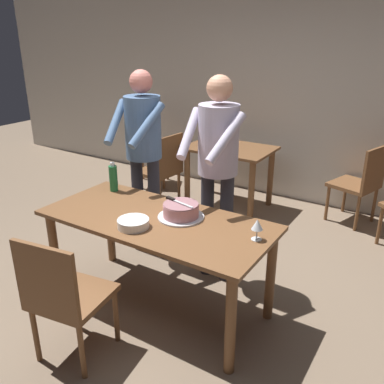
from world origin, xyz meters
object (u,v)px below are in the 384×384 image
at_px(cake_knife, 174,200).
at_px(person_standing_beside, 143,144).
at_px(main_dining_table, 157,232).
at_px(background_table, 229,160).
at_px(background_chair_0, 147,150).
at_px(background_chair_3, 361,182).
at_px(background_chair_2, 162,168).
at_px(person_cutting_cake, 217,159).
at_px(chair_near_side, 64,295).
at_px(cake_on_platter, 181,211).
at_px(plate_stack, 133,223).
at_px(wine_glass_near, 257,225).
at_px(water_bottle, 113,178).

xyz_separation_m(cake_knife, person_standing_beside, (-0.68, 0.51, 0.21)).
relative_size(main_dining_table, background_table, 1.72).
distance_m(background_chair_0, background_chair_3, 2.78).
bearing_deg(background_chair_2, person_cutting_cake, -37.90).
height_order(chair_near_side, background_chair_0, same).
distance_m(chair_near_side, background_table, 2.86).
distance_m(background_table, background_chair_3, 1.48).
relative_size(background_chair_0, background_chair_2, 1.00).
relative_size(chair_near_side, background_table, 0.90).
distance_m(cake_on_platter, person_standing_beside, 0.96).
height_order(cake_on_platter, background_chair_3, background_chair_3).
height_order(background_table, background_chair_2, background_chair_2).
bearing_deg(plate_stack, chair_near_side, -100.22).
bearing_deg(person_cutting_cake, cake_knife, -100.71).
distance_m(cake_knife, person_cutting_cake, 0.53).
bearing_deg(background_chair_2, main_dining_table, -54.87).
distance_m(cake_on_platter, wine_glass_near, 0.61).
bearing_deg(wine_glass_near, background_chair_2, 140.98).
bearing_deg(background_chair_3, chair_near_side, -109.59).
bearing_deg(cake_knife, person_standing_beside, 143.36).
height_order(cake_knife, person_standing_beside, person_standing_beside).
xyz_separation_m(background_chair_2, background_chair_3, (2.11, 0.76, 0.00)).
bearing_deg(cake_on_platter, water_bottle, 169.44).
relative_size(plate_stack, water_bottle, 0.88).
bearing_deg(person_cutting_cake, background_table, 113.52).
distance_m(plate_stack, person_cutting_cake, 0.88).
height_order(water_bottle, background_table, water_bottle).
relative_size(water_bottle, background_table, 0.25).
xyz_separation_m(main_dining_table, person_standing_beside, (-0.61, 0.63, 0.44)).
xyz_separation_m(cake_on_platter, wine_glass_near, (0.60, -0.02, 0.05)).
height_order(wine_glass_near, background_chair_3, background_chair_3).
height_order(chair_near_side, background_chair_2, same).
bearing_deg(wine_glass_near, background_chair_3, 84.41).
bearing_deg(background_chair_3, background_table, -167.83).
bearing_deg(wine_glass_near, background_chair_0, 140.98).
distance_m(cake_on_platter, background_table, 2.07).
bearing_deg(water_bottle, plate_stack, -37.47).
bearing_deg(background_chair_0, person_cutting_cake, -38.29).
xyz_separation_m(main_dining_table, cake_knife, (0.08, 0.12, 0.23)).
height_order(plate_stack, background_chair_0, background_chair_0).
bearing_deg(main_dining_table, background_chair_2, 125.13).
distance_m(cake_knife, plate_stack, 0.36).
bearing_deg(chair_near_side, person_cutting_cake, 77.14).
height_order(background_table, background_chair_0, background_chair_0).
xyz_separation_m(cake_on_platter, background_chair_3, (0.83, 2.27, -0.31)).
height_order(water_bottle, person_standing_beside, person_standing_beside).
height_order(main_dining_table, person_cutting_cake, person_cutting_cake).
distance_m(water_bottle, background_table, 1.85).
relative_size(cake_on_platter, background_chair_0, 0.38).
distance_m(main_dining_table, background_chair_2, 1.98).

